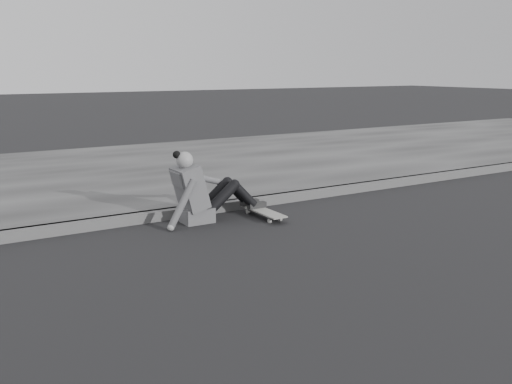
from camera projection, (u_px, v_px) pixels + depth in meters
ground at (510, 234)px, 6.37m from camera, size 80.00×80.00×0.00m
curb at (357, 188)px, 8.51m from camera, size 24.00×0.16×0.12m
sidewalk at (254, 160)px, 11.04m from camera, size 24.00×6.00×0.12m
skateboard at (264, 212)px, 7.04m from camera, size 0.20×0.78×0.09m
seated_woman at (201, 192)px, 6.82m from camera, size 1.38×0.46×0.88m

